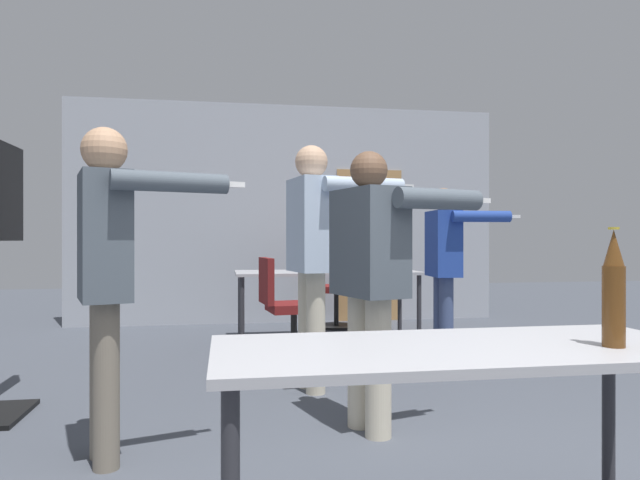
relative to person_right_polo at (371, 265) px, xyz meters
The scene contains 11 objects.
back_wall 4.42m from the person_right_polo, 89.42° to the left, with size 5.68×0.12×2.89m.
conference_table_near 1.43m from the person_right_polo, 92.69° to the right, with size 1.62×0.67×0.75m.
conference_table_far 3.00m from the person_right_polo, 84.56° to the left, with size 1.99×0.80×0.75m.
person_right_polo is the anchor object (origin of this frame).
person_far_watching 1.42m from the person_right_polo, behind, with size 0.85×0.57×1.66m.
person_near_casual 0.97m from the person_right_polo, 101.24° to the left, with size 0.89×0.66×1.79m.
person_center_tall 2.13m from the person_right_polo, 56.85° to the left, with size 0.72×0.65×1.58m.
office_chair_mid_tucked 3.87m from the person_right_polo, 80.66° to the left, with size 0.66×0.62×0.94m.
office_chair_side_rolled 2.14m from the person_right_polo, 97.49° to the left, with size 0.57×0.52×0.94m.
beer_bottle 1.57m from the person_right_polo, 74.53° to the right, with size 0.07×0.07×0.39m.
drink_cup 3.14m from the person_right_polo, 80.32° to the left, with size 0.08×0.08×0.10m.
Camera 1 is at (-0.85, -1.50, 1.10)m, focal length 32.00 mm.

